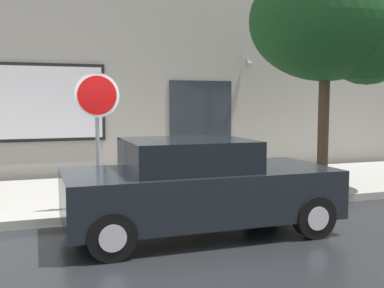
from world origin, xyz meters
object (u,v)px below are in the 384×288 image
street_tree (335,26)px  fire_hydrant (189,177)px  parked_car (197,187)px  stop_sign (97,114)px

street_tree → fire_hydrant: bearing=175.1°
parked_car → street_tree: 5.06m
parked_car → street_tree: bearing=25.8°
parked_car → fire_hydrant: parked_car is taller
fire_hydrant → street_tree: bearing=-4.9°
parked_car → fire_hydrant: size_ratio=5.52×
fire_hydrant → parked_car: bearing=-105.4°
street_tree → parked_car: bearing=-154.2°
fire_hydrant → stop_sign: 2.40m
parked_car → stop_sign: (-1.32, 1.38, 1.10)m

